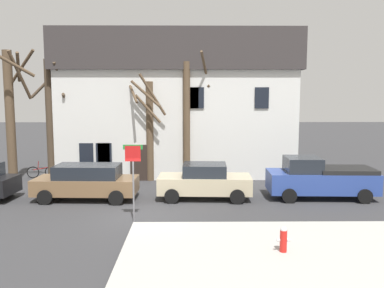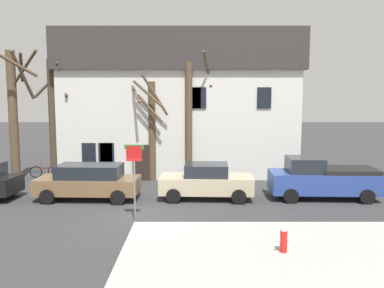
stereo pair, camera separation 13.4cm
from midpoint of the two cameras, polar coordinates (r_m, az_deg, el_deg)
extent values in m
plane|color=#38383A|center=(16.96, -7.52, -10.04)|extent=(120.00, 120.00, 0.00)
cube|color=#B7B5AD|center=(12.19, 15.91, -16.86)|extent=(10.92, 8.43, 0.12)
cube|color=white|center=(27.10, -2.13, 3.21)|extent=(14.19, 7.80, 6.40)
cube|color=#383333|center=(27.18, -2.18, 12.49)|extent=(14.69, 8.30, 2.39)
cube|color=#2D231E|center=(23.58, -7.57, -2.65)|extent=(1.10, 0.12, 2.10)
cube|color=black|center=(24.07, -14.90, -1.30)|extent=(0.80, 0.08, 1.20)
cube|color=black|center=(23.85, -12.65, -1.31)|extent=(0.80, 0.08, 1.20)
cube|color=black|center=(23.83, -12.41, -1.31)|extent=(0.80, 0.08, 1.20)
cube|color=black|center=(23.10, -0.22, 6.56)|extent=(0.80, 0.08, 1.20)
cube|color=black|center=(23.10, 0.54, 6.56)|extent=(0.80, 0.08, 1.20)
cube|color=black|center=(23.48, 9.70, 6.47)|extent=(0.80, 0.08, 1.20)
cylinder|color=brown|center=(25.05, -24.52, 3.51)|extent=(0.51, 0.51, 7.45)
cylinder|color=brown|center=(23.87, -24.60, 10.52)|extent=(2.30, 1.38, 1.56)
cylinder|color=brown|center=(25.05, -23.54, 9.98)|extent=(0.60, 1.25, 1.62)
cylinder|color=brown|center=(25.69, -23.08, 10.03)|extent=(1.91, 1.15, 1.95)
cylinder|color=brown|center=(24.53, -23.35, 8.92)|extent=(0.69, 1.73, 2.64)
cylinder|color=#4C3D2D|center=(25.05, -19.59, 3.23)|extent=(0.49, 0.49, 7.02)
cylinder|color=#4C3D2D|center=(24.73, -18.32, 8.88)|extent=(0.37, 1.56, 1.78)
cylinder|color=#4C3D2D|center=(25.99, -19.87, 8.45)|extent=(1.98, 0.89, 2.12)
cylinder|color=#4C3D2D|center=(24.89, -17.65, 5.52)|extent=(0.49, 1.87, 1.21)
cylinder|color=brown|center=(23.36, -6.16, 1.77)|extent=(0.42, 0.42, 5.73)
cylinder|color=brown|center=(22.51, -6.79, 7.10)|extent=(1.69, 0.45, 1.50)
cylinder|color=brown|center=(23.85, -4.74, 7.68)|extent=(1.41, 1.29, 1.44)
cylinder|color=brown|center=(22.61, -6.44, 4.99)|extent=(1.49, 0.21, 1.62)
cylinder|color=brown|center=(23.01, -8.65, 7.48)|extent=(0.91, 1.99, 1.41)
cylinder|color=brown|center=(22.58, -5.79, 6.96)|extent=(1.52, 0.65, 2.34)
cylinder|color=brown|center=(23.04, -0.93, 3.12)|extent=(0.40, 0.40, 6.83)
cylinder|color=brown|center=(23.78, 0.19, 9.88)|extent=(1.65, 1.09, 1.75)
cylinder|color=brown|center=(22.84, 1.65, 10.81)|extent=(0.61, 2.14, 1.66)
cylinder|color=brown|center=(23.71, 0.49, 6.82)|extent=(1.57, 1.33, 1.33)
cylinder|color=black|center=(21.98, -24.71, -5.80)|extent=(0.69, 0.27, 0.68)
cube|color=brown|center=(19.82, -14.95, -5.69)|extent=(4.85, 2.03, 0.74)
cube|color=#1E232B|center=(19.66, -14.75, -3.76)|extent=(3.03, 1.74, 0.62)
cylinder|color=black|center=(19.58, -20.30, -7.09)|extent=(0.69, 0.25, 0.68)
cylinder|color=black|center=(21.25, -18.44, -5.94)|extent=(0.69, 0.25, 0.68)
cylinder|color=black|center=(18.62, -10.90, -7.49)|extent=(0.69, 0.25, 0.68)
cylinder|color=black|center=(20.37, -9.77, -6.23)|extent=(0.69, 0.25, 0.68)
cube|color=#C6B793|center=(19.34, 1.59, -5.68)|extent=(4.48, 2.04, 0.79)
cube|color=#1E232B|center=(19.20, 1.60, -3.68)|extent=(2.10, 1.71, 0.58)
cylinder|color=black|center=(18.60, -3.09, -7.39)|extent=(0.69, 0.25, 0.68)
cylinder|color=black|center=(20.38, -2.63, -6.12)|extent=(0.69, 0.25, 0.68)
cylinder|color=black|center=(18.58, 6.23, -7.44)|extent=(0.69, 0.25, 0.68)
cylinder|color=black|center=(20.37, 5.85, -6.17)|extent=(0.69, 0.25, 0.68)
cube|color=#2D4799|center=(20.39, 17.65, -5.10)|extent=(5.13, 2.13, 0.97)
cube|color=#1E232B|center=(20.01, 15.23, -2.81)|extent=(1.68, 1.77, 0.70)
cube|color=black|center=(20.62, 20.68, -3.43)|extent=(2.70, 1.96, 0.20)
cylinder|color=black|center=(19.16, 13.42, -7.15)|extent=(0.69, 0.25, 0.68)
cylinder|color=black|center=(21.01, 12.33, -5.88)|extent=(0.69, 0.25, 0.68)
cylinder|color=black|center=(20.15, 23.11, -6.83)|extent=(0.69, 0.25, 0.68)
cylinder|color=black|center=(21.92, 21.24, -5.67)|extent=(0.69, 0.25, 0.68)
cylinder|color=red|center=(13.03, 12.53, -13.27)|extent=(0.22, 0.22, 0.68)
sphere|color=silver|center=(12.91, 12.57, -11.77)|extent=(0.21, 0.21, 0.21)
cylinder|color=silver|center=(12.98, 11.83, -13.17)|extent=(0.10, 0.09, 0.09)
cylinder|color=silver|center=(13.06, 13.23, -13.09)|extent=(0.10, 0.09, 0.09)
cylinder|color=slate|center=(15.91, -8.55, -5.61)|extent=(0.07, 0.07, 2.99)
cube|color=red|center=(15.68, -8.64, -1.36)|extent=(0.60, 0.03, 0.60)
cube|color=#1E8C38|center=(15.69, -8.63, -0.43)|extent=(0.76, 0.02, 0.18)
torus|color=black|center=(25.80, -19.48, -3.73)|extent=(0.71, 0.17, 0.71)
torus|color=black|center=(25.99, -21.74, -3.75)|extent=(0.71, 0.17, 0.71)
cylinder|color=maroon|center=(25.86, -20.64, -3.26)|extent=(0.99, 0.21, 0.19)
cylinder|color=maroon|center=(25.86, -21.09, -2.77)|extent=(0.09, 0.05, 0.45)
camera|label=1|loc=(0.07, -90.19, -0.02)|focal=37.63mm
camera|label=2|loc=(0.07, 89.81, 0.02)|focal=37.63mm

